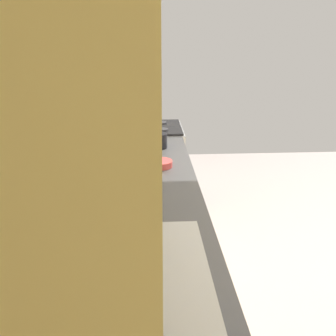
{
  "coord_description": "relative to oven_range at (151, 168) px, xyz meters",
  "views": [
    {
      "loc": [
        -1.9,
        1.15,
        1.82
      ],
      "look_at": [
        -0.16,
        1.05,
        1.15
      ],
      "focal_mm": 38.64,
      "sensor_mm": 36.0,
      "label": 1
    }
  ],
  "objects": [
    {
      "name": "ground_plane",
      "position": [
        -1.67,
        -1.12,
        -0.46
      ],
      "size": [
        6.89,
        6.89,
        0.0
      ],
      "primitive_type": "plane",
      "color": "beige"
    },
    {
      "name": "wall_back",
      "position": [
        -1.67,
        0.38,
        0.84
      ],
      "size": [
        4.43,
        0.12,
        2.6
      ],
      "primitive_type": "cube",
      "color": "beige",
      "rests_on": "ground_plane"
    },
    {
      "name": "counter_run",
      "position": [
        -2.07,
        0.02,
        -0.01
      ],
      "size": [
        3.51,
        0.64,
        0.89
      ],
      "color": "#F6D37F",
      "rests_on": "ground_plane"
    },
    {
      "name": "upper_cabinets",
      "position": [
        -2.07,
        0.17,
        1.4
      ],
      "size": [
        2.55,
        0.31,
        0.62
      ],
      "color": "#ECD47E"
    },
    {
      "name": "oven_range",
      "position": [
        0.0,
        0.0,
        0.0
      ],
      "size": [
        0.64,
        0.66,
        1.07
      ],
      "color": "#B7BABF",
      "rests_on": "ground_plane"
    },
    {
      "name": "microwave",
      "position": [
        -2.75,
        0.04,
        0.59
      ],
      "size": [
        0.54,
        0.37,
        0.31
      ],
      "color": "#B7BABF",
      "rests_on": "counter_run"
    },
    {
      "name": "bowl",
      "position": [
        -1.11,
        -0.06,
        0.46
      ],
      "size": [
        0.17,
        0.17,
        0.05
      ],
      "color": "#D84C47",
      "rests_on": "counter_run"
    },
    {
      "name": "kettle",
      "position": [
        -0.65,
        -0.06,
        0.49
      ],
      "size": [
        0.2,
        0.14,
        0.15
      ],
      "color": "black",
      "rests_on": "counter_run"
    }
  ]
}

